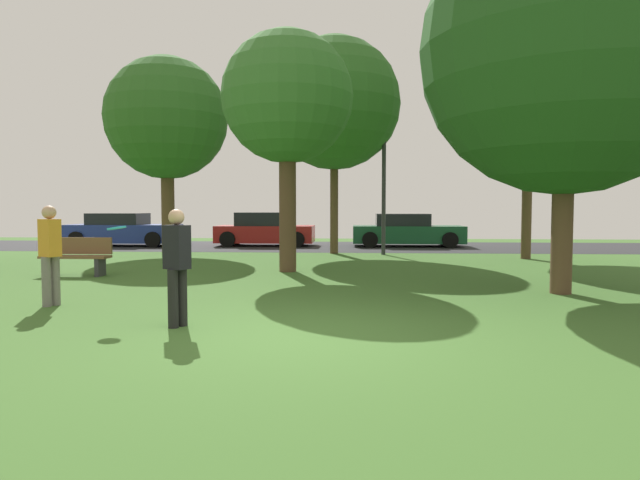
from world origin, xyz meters
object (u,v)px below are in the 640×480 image
at_px(maple_tree_far, 334,104).
at_px(oak_tree_right, 287,99).
at_px(birch_tree_lone, 167,119).
at_px(frisbee_disc, 117,228).
at_px(person_catcher, 50,251).
at_px(parked_car_green, 407,231).
at_px(parked_car_red, 264,231).
at_px(person_thrower, 177,263).
at_px(street_lamp_post, 384,189).
at_px(park_bench, 77,256).
at_px(oak_tree_left, 529,90).
at_px(parked_car_blue, 123,231).
at_px(oak_tree_center, 567,49).

xyz_separation_m(maple_tree_far, oak_tree_right, (-0.95, -5.61, -0.90)).
distance_m(birch_tree_lone, frisbee_disc, 12.47).
xyz_separation_m(person_catcher, parked_car_green, (7.08, 14.54, -0.28)).
height_order(oak_tree_right, parked_car_red, oak_tree_right).
bearing_deg(frisbee_disc, maple_tree_far, 76.76).
height_order(person_thrower, parked_car_green, person_thrower).
relative_size(frisbee_disc, street_lamp_post, 0.07).
xyz_separation_m(parked_car_red, park_bench, (-2.74, -10.50, -0.18)).
bearing_deg(person_thrower, frisbee_disc, 0.00).
height_order(person_catcher, parked_car_green, person_catcher).
bearing_deg(maple_tree_far, oak_tree_right, -99.59).
xyz_separation_m(park_bench, street_lamp_post, (7.55, 6.41, 1.79)).
height_order(maple_tree_far, frisbee_disc, maple_tree_far).
relative_size(maple_tree_far, oak_tree_left, 0.96).
height_order(parked_car_green, street_lamp_post, street_lamp_post).
distance_m(parked_car_red, park_bench, 10.85).
xyz_separation_m(person_catcher, parked_car_red, (1.12, 14.46, -0.26)).
bearing_deg(frisbee_disc, person_thrower, -29.07).
bearing_deg(frisbee_disc, oak_tree_left, 48.28).
bearing_deg(park_bench, oak_tree_left, -156.82).
bearing_deg(frisbee_disc, birch_tree_lone, 105.58).
height_order(parked_car_blue, parked_car_green, parked_car_blue).
bearing_deg(person_thrower, parked_car_red, -55.68).
bearing_deg(person_catcher, oak_tree_left, 70.40).
distance_m(person_thrower, parked_car_blue, 17.18).
xyz_separation_m(oak_tree_left, person_thrower, (-7.74, -10.52, -4.37)).
height_order(parked_car_red, street_lamp_post, street_lamp_post).
height_order(parked_car_blue, street_lamp_post, street_lamp_post).
bearing_deg(parked_car_red, oak_tree_right, -77.04).
bearing_deg(oak_tree_left, frisbee_disc, -131.72).
relative_size(person_thrower, parked_car_green, 0.35).
bearing_deg(birch_tree_lone, parked_car_blue, 133.06).
height_order(person_catcher, parked_car_blue, person_catcher).
xyz_separation_m(person_thrower, person_catcher, (-2.58, 1.43, 0.03)).
bearing_deg(street_lamp_post, frisbee_disc, -111.59).
height_order(person_thrower, person_catcher, person_catcher).
distance_m(frisbee_disc, park_bench, 5.78).
height_order(person_thrower, park_bench, person_thrower).
xyz_separation_m(parked_car_green, street_lamp_post, (-1.16, -4.17, 1.62)).
distance_m(person_catcher, park_bench, 4.31).
relative_size(oak_tree_right, park_bench, 3.74).
bearing_deg(oak_tree_center, maple_tree_far, 117.51).
distance_m(oak_tree_right, park_bench, 6.33).
xyz_separation_m(maple_tree_far, oak_tree_center, (4.61, -8.84, -0.71)).
distance_m(oak_tree_right, street_lamp_post, 6.22).
height_order(oak_tree_center, parked_car_green, oak_tree_center).
bearing_deg(person_thrower, parked_car_green, -76.68).
height_order(oak_tree_right, street_lamp_post, oak_tree_right).
distance_m(maple_tree_far, birch_tree_lone, 5.96).
bearing_deg(oak_tree_right, oak_tree_left, 29.22).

